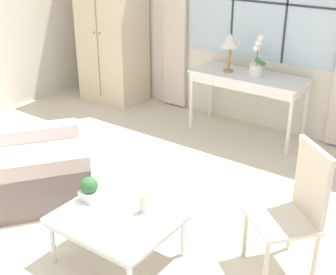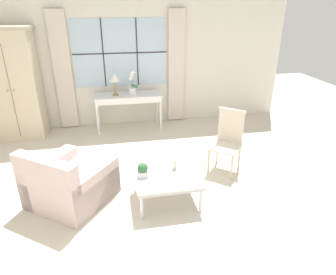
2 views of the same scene
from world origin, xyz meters
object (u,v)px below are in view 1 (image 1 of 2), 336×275
Objects in this scene: potted_orchid at (257,61)px; potted_plant_small at (89,189)px; pillar_candle at (143,204)px; armchair_upholstered at (31,170)px; side_chair_wooden at (297,205)px; armoire at (112,27)px; console_table at (248,81)px; coffee_table at (118,220)px; table_lamp at (230,42)px.

potted_plant_small is (-0.10, -2.67, -0.45)m from potted_orchid.
potted_orchid reaches higher than pillar_candle.
armchair_upholstered is (-1.07, -2.48, -0.67)m from potted_orchid.
side_chair_wooden reaches higher than potted_plant_small.
armoire is 2.18m from console_table.
side_chair_wooden reaches higher than pillar_candle.
armchair_upholstered is 1.44m from pillar_candle.
coffee_table is (-1.11, -0.69, -0.20)m from side_chair_wooden.
console_table is at bearing 90.06° from potted_plant_small.
pillar_candle is at bearing -80.00° from console_table.
console_table reaches higher than pillar_candle.
potted_plant_small is at bearing -51.32° from armoire.
potted_orchid is (2.24, -0.01, -0.13)m from armoire.
armoire is 1.54× the size of console_table.
potted_orchid is 0.39× the size of armchair_upholstered.
armchair_upholstered is (-0.97, -2.50, -0.40)m from console_table.
side_chair_wooden is 1.12m from pillar_candle.
console_table reaches higher than coffee_table.
pillar_candle is at bearing -151.04° from side_chair_wooden.
table_lamp is (-0.25, -0.05, 0.44)m from console_table.
console_table is at bearing 96.71° from coffee_table.
console_table is (2.14, 0.01, -0.40)m from armoire.
table_lamp is 2.71m from pillar_candle.
potted_plant_small is (2.15, -2.68, -0.57)m from armoire.
pillar_candle is (0.13, 0.15, 0.11)m from coffee_table.
potted_orchid reaches higher than side_chair_wooden.
side_chair_wooden is (1.33, -2.02, -0.39)m from potted_orchid.
armoire is at bearing 128.68° from potted_plant_small.
potted_orchid is 2.56× the size of potted_plant_small.
armchair_upholstered is 8.09× the size of pillar_candle.
table_lamp is at bearing -0.98° from armoire.
potted_plant_small reaches higher than pillar_candle.
armoire reaches higher than table_lamp.
armchair_upholstered is at bearing -64.87° from armoire.
console_table is 2.97× the size of table_lamp.
side_chair_wooden is (2.41, 0.46, 0.28)m from armchair_upholstered.
console_table is at bearing 0.34° from armoire.
table_lamp is at bearing 73.70° from armchair_upholstered.
pillar_candle is at bearing -44.71° from armoire.
coffee_table is (0.58, -2.69, -0.76)m from table_lamp.
potted_plant_small is 0.47m from pillar_candle.
console_table is 8.55× the size of pillar_candle.
table_lamp is 2.73m from potted_plant_small.
coffee_table is at bearing -47.82° from armoire.
table_lamp is at bearing -169.95° from console_table.
side_chair_wooden is at bearing 24.39° from potted_plant_small.
armoire is 2.46× the size of coffee_table.
console_table is 7.01× the size of potted_plant_small.
potted_plant_small is at bearing -10.90° from armchair_upholstered.
potted_orchid is 0.58× the size of coffee_table.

